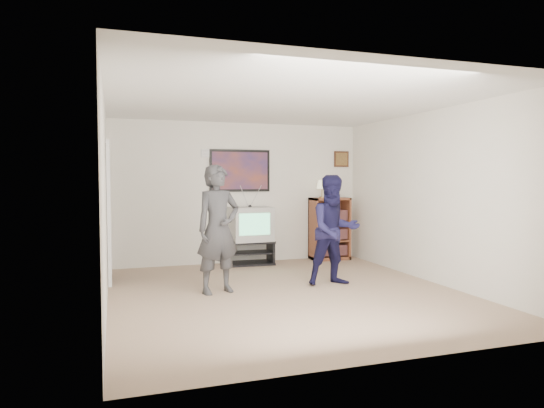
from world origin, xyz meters
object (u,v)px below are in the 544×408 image
person_tall (218,229)px  person_short (334,230)px  crt_television (250,224)px  bookshelf (330,229)px  media_stand (249,253)px

person_tall → person_short: size_ratio=1.08×
crt_television → person_short: 2.06m
bookshelf → person_tall: size_ratio=0.68×
crt_television → bookshelf: bookshelf is taller
crt_television → person_tall: (-0.97, -1.89, 0.13)m
crt_television → person_tall: 2.13m
person_tall → bookshelf: bearing=21.3°
bookshelf → person_short: size_ratio=0.74×
media_stand → person_short: 2.15m
media_stand → crt_television: size_ratio=1.22×
media_stand → person_tall: (-0.95, -1.89, 0.64)m
bookshelf → person_short: bearing=-113.3°
bookshelf → person_short: (-0.86, -1.99, 0.21)m
media_stand → crt_television: crt_television is taller
bookshelf → person_short: person_short is taller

